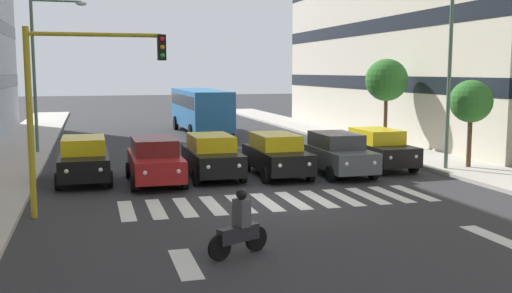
{
  "coord_description": "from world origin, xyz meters",
  "views": [
    {
      "loc": [
        5.91,
        18.15,
        4.24
      ],
      "look_at": [
        -0.13,
        -3.38,
        1.4
      ],
      "focal_mm": 41.5,
      "sensor_mm": 36.0,
      "label": 1
    }
  ],
  "objects_px": {
    "car_5": "(84,159)",
    "traffic_light_gantry": "(70,91)",
    "car_2": "(277,154)",
    "street_tree_0": "(471,102)",
    "car_4": "(155,160)",
    "bus_behind_traffic": "(200,106)",
    "motorcycle_with_rider": "(239,228)",
    "car_3": "(212,156)",
    "street_lamp_right": "(42,60)",
    "car_1": "(337,153)",
    "street_tree_1": "(386,80)",
    "car_0": "(378,148)",
    "street_lamp_left": "(442,58)"
  },
  "relations": [
    {
      "from": "car_5",
      "to": "traffic_light_gantry",
      "type": "relative_size",
      "value": 0.81
    },
    {
      "from": "car_2",
      "to": "street_tree_0",
      "type": "xyz_separation_m",
      "value": [
        -8.41,
        0.9,
        2.07
      ]
    },
    {
      "from": "car_2",
      "to": "car_4",
      "type": "relative_size",
      "value": 1.0
    },
    {
      "from": "bus_behind_traffic",
      "to": "motorcycle_with_rider",
      "type": "relative_size",
      "value": 6.67
    },
    {
      "from": "car_2",
      "to": "car_3",
      "type": "bearing_deg",
      "value": -7.97
    },
    {
      "from": "traffic_light_gantry",
      "to": "street_lamp_right",
      "type": "xyz_separation_m",
      "value": [
        1.71,
        -13.93,
        1.16
      ]
    },
    {
      "from": "car_1",
      "to": "street_tree_0",
      "type": "distance_m",
      "value": 6.26
    },
    {
      "from": "car_4",
      "to": "street_lamp_right",
      "type": "xyz_separation_m",
      "value": [
        4.56,
        -9.47,
        3.94
      ]
    },
    {
      "from": "car_3",
      "to": "traffic_light_gantry",
      "type": "height_order",
      "value": "traffic_light_gantry"
    },
    {
      "from": "car_4",
      "to": "car_2",
      "type": "bearing_deg",
      "value": -177.0
    },
    {
      "from": "bus_behind_traffic",
      "to": "street_tree_1",
      "type": "height_order",
      "value": "street_tree_1"
    },
    {
      "from": "car_5",
      "to": "traffic_light_gantry",
      "type": "distance_m",
      "value": 6.19
    },
    {
      "from": "traffic_light_gantry",
      "to": "car_0",
      "type": "bearing_deg",
      "value": -156.89
    },
    {
      "from": "bus_behind_traffic",
      "to": "street_lamp_left",
      "type": "relative_size",
      "value": 1.36
    },
    {
      "from": "car_1",
      "to": "street_tree_0",
      "type": "height_order",
      "value": "street_tree_0"
    },
    {
      "from": "car_1",
      "to": "car_3",
      "type": "distance_m",
      "value": 5.18
    },
    {
      "from": "car_3",
      "to": "street_lamp_right",
      "type": "xyz_separation_m",
      "value": [
        6.89,
        -8.85,
        3.94
      ]
    },
    {
      "from": "car_1",
      "to": "street_tree_0",
      "type": "relative_size",
      "value": 1.19
    },
    {
      "from": "car_2",
      "to": "traffic_light_gantry",
      "type": "bearing_deg",
      "value": 31.23
    },
    {
      "from": "motorcycle_with_rider",
      "to": "street_tree_1",
      "type": "height_order",
      "value": "street_tree_1"
    },
    {
      "from": "car_4",
      "to": "traffic_light_gantry",
      "type": "relative_size",
      "value": 0.81
    },
    {
      "from": "street_lamp_left",
      "to": "street_tree_1",
      "type": "height_order",
      "value": "street_lamp_left"
    },
    {
      "from": "car_4",
      "to": "street_lamp_left",
      "type": "relative_size",
      "value": 0.57
    },
    {
      "from": "car_1",
      "to": "car_0",
      "type": "bearing_deg",
      "value": -156.81
    },
    {
      "from": "car_4",
      "to": "bus_behind_traffic",
      "type": "xyz_separation_m",
      "value": [
        -4.94,
        -17.53,
        0.97
      ]
    },
    {
      "from": "car_2",
      "to": "car_4",
      "type": "height_order",
      "value": "same"
    },
    {
      "from": "traffic_light_gantry",
      "to": "street_lamp_left",
      "type": "bearing_deg",
      "value": -165.54
    },
    {
      "from": "car_4",
      "to": "traffic_light_gantry",
      "type": "bearing_deg",
      "value": 57.43
    },
    {
      "from": "car_0",
      "to": "bus_behind_traffic",
      "type": "distance_m",
      "value": 17.32
    },
    {
      "from": "bus_behind_traffic",
      "to": "traffic_light_gantry",
      "type": "relative_size",
      "value": 1.91
    },
    {
      "from": "car_4",
      "to": "street_lamp_right",
      "type": "relative_size",
      "value": 0.57
    },
    {
      "from": "car_0",
      "to": "traffic_light_gantry",
      "type": "relative_size",
      "value": 0.81
    },
    {
      "from": "car_1",
      "to": "car_2",
      "type": "height_order",
      "value": "same"
    },
    {
      "from": "car_5",
      "to": "street_lamp_left",
      "type": "height_order",
      "value": "street_lamp_left"
    },
    {
      "from": "motorcycle_with_rider",
      "to": "street_lamp_left",
      "type": "bearing_deg",
      "value": -140.92
    },
    {
      "from": "car_1",
      "to": "car_5",
      "type": "xyz_separation_m",
      "value": [
        10.06,
        -1.12,
        0.0
      ]
    },
    {
      "from": "motorcycle_with_rider",
      "to": "street_tree_1",
      "type": "xyz_separation_m",
      "value": [
        -12.44,
        -16.49,
        3.11
      ]
    },
    {
      "from": "car_1",
      "to": "street_tree_0",
      "type": "bearing_deg",
      "value": 174.48
    },
    {
      "from": "street_tree_0",
      "to": "street_tree_1",
      "type": "bearing_deg",
      "value": -90.19
    },
    {
      "from": "car_2",
      "to": "street_lamp_right",
      "type": "bearing_deg",
      "value": -44.11
    },
    {
      "from": "bus_behind_traffic",
      "to": "traffic_light_gantry",
      "type": "height_order",
      "value": "traffic_light_gantry"
    },
    {
      "from": "car_2",
      "to": "traffic_light_gantry",
      "type": "distance_m",
      "value": 9.52
    },
    {
      "from": "car_0",
      "to": "car_4",
      "type": "distance_m",
      "value": 9.88
    },
    {
      "from": "street_lamp_right",
      "to": "street_tree_0",
      "type": "distance_m",
      "value": 20.65
    },
    {
      "from": "car_0",
      "to": "street_tree_0",
      "type": "height_order",
      "value": "street_tree_0"
    },
    {
      "from": "car_0",
      "to": "street_lamp_right",
      "type": "xyz_separation_m",
      "value": [
        14.4,
        -8.52,
        3.94
      ]
    },
    {
      "from": "street_lamp_right",
      "to": "street_tree_1",
      "type": "relative_size",
      "value": 1.62
    },
    {
      "from": "car_0",
      "to": "street_tree_1",
      "type": "bearing_deg",
      "value": -120.48
    },
    {
      "from": "bus_behind_traffic",
      "to": "street_tree_0",
      "type": "relative_size",
      "value": 2.81
    },
    {
      "from": "car_1",
      "to": "car_4",
      "type": "height_order",
      "value": "same"
    }
  ]
}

